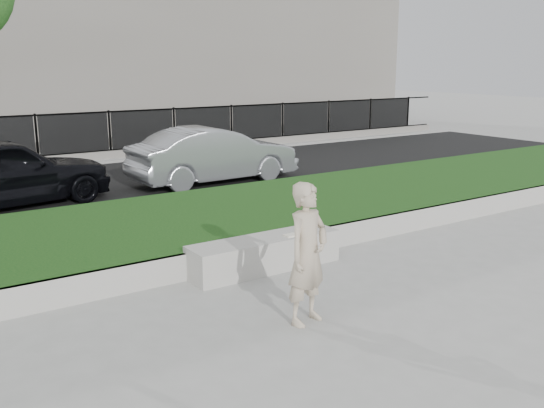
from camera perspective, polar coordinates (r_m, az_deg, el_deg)
ground at (r=8.67m, az=1.98°, el=-7.65°), size 90.00×90.00×0.00m
grass_bank at (r=11.05m, az=-7.17°, el=-2.01°), size 34.00×4.00×0.40m
grass_kerb at (r=9.41m, az=-1.74°, el=-4.64°), size 34.00×0.08×0.40m
street at (r=16.08m, az=-16.08°, el=1.73°), size 34.00×7.00×0.04m
far_pavement at (r=20.35m, az=-20.06°, el=3.89°), size 34.00×3.00×0.12m
iron_fence at (r=19.32m, az=-19.44°, el=4.93°), size 32.00×0.30×1.50m
stone_bench at (r=9.23m, az=-0.69°, el=-4.68°), size 2.43×0.61×0.50m
man at (r=7.23m, az=3.37°, el=-4.71°), size 0.72×0.56×1.73m
book at (r=9.26m, az=1.78°, el=-2.95°), size 0.21×0.16×0.02m
car_dark at (r=14.08m, az=-24.12°, el=2.76°), size 4.73×2.50×1.53m
car_silver at (r=15.65m, az=-5.48°, el=4.63°), size 4.40×1.66×1.43m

